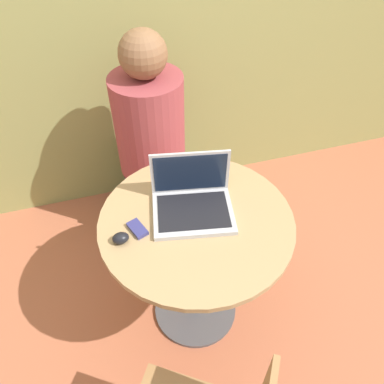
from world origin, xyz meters
name	(u,v)px	position (x,y,z in m)	size (l,w,h in m)	color
ground_plane	(195,309)	(0.00, 0.00, 0.00)	(12.00, 12.00, 0.00)	#B26042
round_table	(196,247)	(0.00, 0.00, 0.53)	(0.77, 0.77, 0.71)	#4C4C51
laptop	(192,201)	(0.00, 0.06, 0.76)	(0.35, 0.30, 0.22)	#B7B7BC
cell_phone	(137,229)	(-0.23, 0.01, 0.72)	(0.07, 0.10, 0.02)	navy
computer_mouse	(121,238)	(-0.30, -0.03, 0.73)	(0.06, 0.05, 0.04)	black
person_seated	(151,152)	(-0.04, 0.72, 0.50)	(0.36, 0.56, 1.20)	#4C4742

